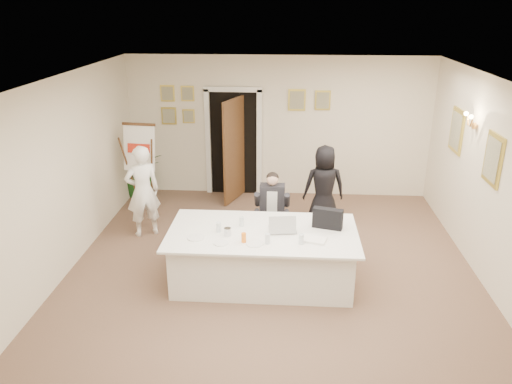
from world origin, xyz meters
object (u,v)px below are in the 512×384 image
object	(u,v)px
seated_man	(272,210)
steel_jug	(228,232)
laptop_bag	(328,218)
flip_chart	(143,172)
conference_table	(262,256)
standing_woman	(324,187)
potted_palm	(140,169)
laptop	(283,221)
standing_man	(143,191)
paper_stack	(314,240)
oj_glass	(244,238)

from	to	relation	value
seated_man	steel_jug	bearing A→B (deg)	-115.50
laptop_bag	flip_chart	bearing A→B (deg)	161.63
seated_man	conference_table	bearing A→B (deg)	-96.47
standing_woman	potted_palm	distance (m)	3.86
conference_table	flip_chart	xyz separation A→B (m)	(-2.35, 2.39, 0.39)
laptop	standing_man	bearing A→B (deg)	143.33
standing_man	laptop	bearing A→B (deg)	121.57
potted_palm	flip_chart	bearing A→B (deg)	-68.79
laptop	steel_jug	bearing A→B (deg)	-170.56
potted_palm	steel_jug	world-z (taller)	potted_palm
paper_stack	steel_jug	bearing A→B (deg)	176.05
standing_man	steel_jug	xyz separation A→B (m)	(1.61, -1.55, 0.04)
flip_chart	paper_stack	bearing A→B (deg)	-40.73
paper_stack	steel_jug	xyz separation A→B (m)	(-1.16, 0.08, 0.04)
oj_glass	steel_jug	xyz separation A→B (m)	(-0.24, 0.18, -0.01)
standing_man	potted_palm	bearing A→B (deg)	-100.99
flip_chart	standing_man	world-z (taller)	flip_chart
conference_table	seated_man	bearing A→B (deg)	85.37
conference_table	paper_stack	world-z (taller)	paper_stack
standing_man	paper_stack	distance (m)	3.22
laptop	oj_glass	xyz separation A→B (m)	(-0.50, -0.41, -0.07)
standing_man	standing_woman	size ratio (longest dim) A/B	1.07
seated_man	steel_jug	distance (m)	1.41
oj_glass	steel_jug	size ratio (longest dim) A/B	1.18
oj_glass	laptop_bag	bearing A→B (deg)	24.58
standing_woman	oj_glass	world-z (taller)	standing_woman
flip_chart	standing_woman	distance (m)	3.34
steel_jug	paper_stack	bearing A→B (deg)	-3.95
oj_glass	laptop	bearing A→B (deg)	38.96
standing_woman	potted_palm	size ratio (longest dim) A/B	1.32
standing_man	steel_jug	bearing A→B (deg)	107.12
laptop_bag	potted_palm	bearing A→B (deg)	155.38
steel_jug	conference_table	bearing A→B (deg)	18.63
seated_man	standing_woman	distance (m)	1.22
standing_man	paper_stack	bearing A→B (deg)	120.56
seated_man	flip_chart	xyz separation A→B (m)	(-2.44, 1.27, 0.15)
standing_woman	steel_jug	xyz separation A→B (m)	(-1.43, -2.12, 0.10)
potted_palm	paper_stack	size ratio (longest dim) A/B	3.50
paper_stack	seated_man	bearing A→B (deg)	114.08
seated_man	standing_woman	size ratio (longest dim) A/B	0.86
oj_glass	potted_palm	bearing A→B (deg)	124.43
seated_man	laptop	size ratio (longest dim) A/B	3.30
potted_palm	laptop_bag	size ratio (longest dim) A/B	2.67
potted_palm	steel_jug	xyz separation A→B (m)	(2.21, -3.39, 0.27)
conference_table	oj_glass	world-z (taller)	oj_glass
flip_chart	steel_jug	distance (m)	3.17
laptop	steel_jug	xyz separation A→B (m)	(-0.74, -0.22, -0.08)
flip_chart	potted_palm	distance (m)	0.93
flip_chart	potted_palm	bearing A→B (deg)	111.21
standing_man	steel_jug	size ratio (longest dim) A/B	14.31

